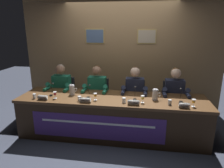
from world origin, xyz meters
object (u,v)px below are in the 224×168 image
at_px(microphone_center_left, 89,93).
at_px(microphone_center_right, 135,95).
at_px(water_cup_center_left, 79,99).
at_px(water_cup_far_left, 35,96).
at_px(nameplate_center_right, 134,103).
at_px(water_pitcher_left_side, 72,90).
at_px(chair_center_right, 134,102).
at_px(panelist_far_right, 175,95).
at_px(chair_center_left, 99,100).
at_px(nameplate_far_right, 184,106).
at_px(water_pitcher_right_side, 155,94).
at_px(panelist_center_right, 134,93).
at_px(chair_far_right, 172,104).
at_px(water_cup_center_right, 124,100).
at_px(juice_glass_center_right, 143,98).
at_px(nameplate_far_left, 42,98).
at_px(juice_glass_far_right, 194,102).
at_px(panelist_far_left, 60,89).
at_px(juice_glass_center_left, 95,95).
at_px(panelist_center_left, 96,91).
at_px(juice_glass_far_left, 55,94).
at_px(conference_table, 111,111).
at_px(microphone_far_right, 181,97).
at_px(chair_far_left, 65,98).
at_px(microphone_far_left, 52,91).

bearing_deg(microphone_center_left, microphone_center_right, 1.98).
bearing_deg(water_cup_center_left, water_cup_far_left, 179.89).
distance_m(nameplate_center_right, water_pitcher_left_side, 1.22).
bearing_deg(microphone_center_right, chair_center_right, 92.35).
bearing_deg(water_cup_center_left, panelist_far_right, 22.17).
xyz_separation_m(chair_center_left, nameplate_far_right, (1.59, -0.95, 0.35)).
bearing_deg(water_pitcher_left_side, water_pitcher_right_side, -1.59).
distance_m(panelist_center_right, chair_far_right, 0.84).
height_order(chair_center_left, chair_far_right, same).
bearing_deg(microphone_center_right, water_pitcher_left_side, 176.63).
distance_m(nameplate_center_right, water_cup_center_right, 0.18).
xyz_separation_m(chair_far_right, water_pitcher_left_side, (-1.92, -0.59, 0.40)).
relative_size(juice_glass_center_right, water_pitcher_right_side, 0.59).
bearing_deg(nameplate_far_right, nameplate_far_left, 179.70).
xyz_separation_m(juice_glass_center_right, juice_glass_far_right, (0.80, -0.05, 0.00)).
xyz_separation_m(panelist_far_left, nameplate_far_left, (-0.02, -0.74, 0.07)).
bearing_deg(juice_glass_center_left, panelist_center_left, 101.43).
height_order(chair_far_right, water_pitcher_left_side, water_pitcher_left_side).
xyz_separation_m(juice_glass_far_left, chair_center_left, (0.61, 0.83, -0.39)).
height_order(panelist_far_left, juice_glass_far_right, panelist_far_left).
xyz_separation_m(conference_table, panelist_center_left, (-0.38, 0.54, 0.20)).
xyz_separation_m(juice_glass_center_right, nameplate_far_right, (0.65, -0.14, -0.05)).
height_order(juice_glass_far_left, microphone_far_right, microphone_far_right).
distance_m(chair_far_left, microphone_far_left, 0.77).
relative_size(water_cup_far_left, microphone_center_right, 0.39).
relative_size(juice_glass_far_left, water_cup_center_right, 1.46).
height_order(juice_glass_center_left, microphone_center_right, microphone_center_right).
xyz_separation_m(panelist_far_left, water_cup_center_left, (0.63, -0.69, 0.07)).
bearing_deg(microphone_center_left, water_pitcher_left_side, 164.09).
distance_m(juice_glass_center_right, panelist_far_right, 0.87).
xyz_separation_m(panelist_center_left, juice_glass_far_right, (1.74, -0.67, 0.12)).
relative_size(panelist_center_left, panelist_far_right, 1.00).
distance_m(panelist_center_right, water_pitcher_left_side, 1.22).
distance_m(juice_glass_center_left, water_pitcher_left_side, 0.54).
bearing_deg(panelist_center_left, juice_glass_center_left, -78.57).
bearing_deg(water_cup_far_left, microphone_center_right, 7.42).
bearing_deg(water_cup_far_left, nameplate_far_right, -1.40).
relative_size(water_cup_far_left, panelist_center_right, 0.07).
bearing_deg(panelist_far_right, water_cup_center_left, -157.83).
bearing_deg(water_pitcher_left_side, juice_glass_far_right, -7.53).
height_order(conference_table, water_pitcher_right_side, water_pitcher_right_side).
bearing_deg(panelist_center_left, nameplate_center_right, -43.03).
relative_size(panelist_center_left, microphone_center_right, 5.65).
bearing_deg(microphone_far_right, nameplate_center_right, -160.66).
height_order(water_cup_far_left, panelist_center_right, panelist_center_right).
height_order(chair_center_left, water_cup_center_right, chair_center_left).
bearing_deg(chair_center_left, microphone_center_left, -92.66).
bearing_deg(juice_glass_far_left, microphone_far_right, 4.50).
relative_size(nameplate_far_right, juice_glass_far_right, 1.33).
bearing_deg(water_cup_far_left, conference_table, 6.28).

